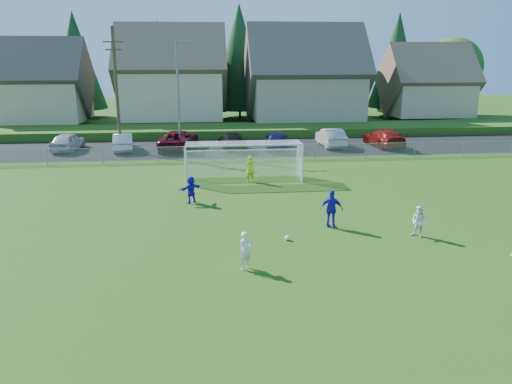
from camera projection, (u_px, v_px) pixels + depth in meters
ground at (280, 294)px, 16.95m from camera, size 160.00×160.00×0.00m
asphalt_lot at (233, 148)px, 43.31m from camera, size 60.00×60.00×0.00m
grass_embankment at (229, 130)px, 50.40m from camera, size 70.00×6.00×0.80m
soccer_ball at (287, 238)px, 21.82m from camera, size 0.22×0.22×0.22m
player_white_a at (245, 251)px, 18.76m from camera, size 0.64×0.59×1.48m
player_white_b at (419, 222)px, 22.04m from camera, size 0.86×0.88×1.44m
player_blue_a at (332, 209)px, 23.28m from camera, size 1.14×0.77×1.80m
player_blue_b at (191, 190)px, 27.16m from camera, size 1.40×1.14×1.50m
goalkeeper at (250, 169)px, 31.62m from camera, size 0.70×0.55×1.68m
car_a at (68, 142)px, 41.93m from camera, size 2.27×4.60×1.51m
car_b at (123, 142)px, 41.92m from camera, size 2.09×4.58×1.46m
car_c at (179, 140)px, 42.40m from camera, size 3.46×6.20×1.64m
car_d at (232, 141)px, 42.81m from camera, size 2.49×4.86×1.35m
car_e at (277, 140)px, 42.30m from camera, size 2.31×4.88×1.61m
car_f at (331, 137)px, 43.72m from camera, size 1.79×4.88×1.60m
car_g at (384, 138)px, 43.65m from camera, size 2.60×5.49×1.55m
soccer_goal at (243, 155)px, 31.90m from camera, size 7.42×1.90×2.50m
chainlink_fence at (237, 153)px, 37.87m from camera, size 52.06×0.06×1.20m
streetlight at (179, 93)px, 40.15m from camera, size 1.38×0.18×9.00m
utility_pole at (116, 89)px, 40.53m from camera, size 1.60×0.26×10.00m
houses_row at (243, 59)px, 55.88m from camera, size 53.90×11.45×13.27m
tree_row at (231, 62)px, 61.92m from camera, size 65.98×12.36×13.80m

